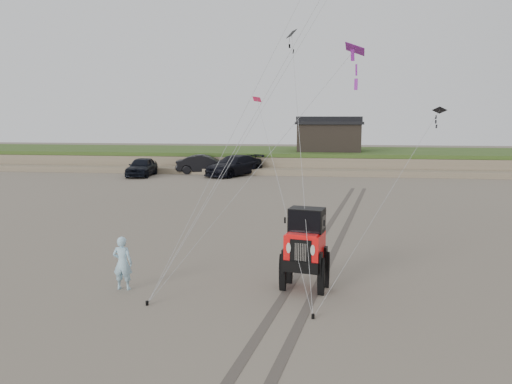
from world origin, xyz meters
TOP-DOWN VIEW (x-y plane):
  - ground at (0.00, 0.00)m, footprint 160.00×160.00m
  - dune_ridge at (0.00, 37.50)m, footprint 160.00×14.25m
  - cabin at (2.00, 37.00)m, footprint 6.40×5.40m
  - truck_a at (-13.86, 27.92)m, footprint 2.29×4.86m
  - truck_b at (-8.98, 30.63)m, footprint 5.18×2.29m
  - truck_c at (-6.08, 29.39)m, footprint 5.07×6.42m
  - jeep at (1.12, 1.27)m, footprint 3.22×5.49m
  - man at (-4.14, 0.55)m, footprint 0.58×0.38m
  - kite_flock at (2.53, 8.67)m, footprint 7.40×7.96m
  - stake_main at (-3.02, -0.57)m, footprint 0.08×0.08m
  - stake_aux at (1.43, -0.87)m, footprint 0.08×0.08m
  - tire_tracks at (2.00, 8.00)m, footprint 5.22×29.74m

SIDE VIEW (x-z plane):
  - ground at x=0.00m, z-range 0.00..0.00m
  - tire_tracks at x=2.00m, z-range 0.00..0.01m
  - stake_main at x=-3.02m, z-range 0.00..0.12m
  - stake_aux at x=1.43m, z-range 0.00..0.12m
  - man at x=-4.14m, z-range 0.00..1.59m
  - truck_a at x=-13.86m, z-range 0.00..1.61m
  - dune_ridge at x=0.00m, z-range -0.04..1.68m
  - truck_b at x=-8.98m, z-range 0.00..1.65m
  - truck_c at x=-6.08m, z-range 0.00..1.74m
  - jeep at x=1.12m, z-range 0.00..1.92m
  - cabin at x=2.00m, z-range 1.56..4.91m
  - kite_flock at x=2.53m, z-range 5.21..13.11m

